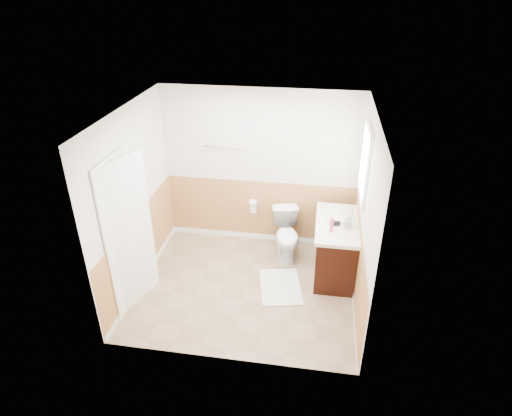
% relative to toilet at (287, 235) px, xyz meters
% --- Properties ---
extents(floor, '(3.00, 3.00, 0.00)m').
position_rel_toilet_xyz_m(floor, '(-0.48, -0.89, -0.36)').
color(floor, '#8C7051').
rests_on(floor, ground).
extents(ceiling, '(3.00, 3.00, 0.00)m').
position_rel_toilet_xyz_m(ceiling, '(-0.48, -0.89, 2.14)').
color(ceiling, white).
rests_on(ceiling, floor).
extents(wall_back, '(3.00, 0.00, 3.00)m').
position_rel_toilet_xyz_m(wall_back, '(-0.48, 0.41, 0.89)').
color(wall_back, silver).
rests_on(wall_back, floor).
extents(wall_front, '(3.00, 0.00, 3.00)m').
position_rel_toilet_xyz_m(wall_front, '(-0.48, -2.19, 0.89)').
color(wall_front, silver).
rests_on(wall_front, floor).
extents(wall_left, '(0.00, 3.00, 3.00)m').
position_rel_toilet_xyz_m(wall_left, '(-1.98, -0.89, 0.89)').
color(wall_left, silver).
rests_on(wall_left, floor).
extents(wall_right, '(0.00, 3.00, 3.00)m').
position_rel_toilet_xyz_m(wall_right, '(1.02, -0.89, 0.89)').
color(wall_right, silver).
rests_on(wall_right, floor).
extents(wainscot_back, '(3.00, 0.00, 3.00)m').
position_rel_toilet_xyz_m(wainscot_back, '(-0.48, 0.40, 0.14)').
color(wainscot_back, tan).
rests_on(wainscot_back, floor).
extents(wainscot_front, '(3.00, 0.00, 3.00)m').
position_rel_toilet_xyz_m(wainscot_front, '(-0.48, -2.17, 0.14)').
color(wainscot_front, tan).
rests_on(wainscot_front, floor).
extents(wainscot_left, '(0.00, 2.60, 2.60)m').
position_rel_toilet_xyz_m(wainscot_left, '(-1.97, -0.89, 0.14)').
color(wainscot_left, tan).
rests_on(wainscot_left, floor).
extents(wainscot_right, '(0.00, 2.60, 2.60)m').
position_rel_toilet_xyz_m(wainscot_right, '(1.01, -0.89, 0.14)').
color(wainscot_right, tan).
rests_on(wainscot_right, floor).
extents(toilet, '(0.55, 0.78, 0.73)m').
position_rel_toilet_xyz_m(toilet, '(0.00, 0.00, 0.00)').
color(toilet, white).
rests_on(toilet, floor).
extents(bath_mat, '(0.70, 0.90, 0.02)m').
position_rel_toilet_xyz_m(bath_mat, '(0.00, -0.81, -0.35)').
color(bath_mat, silver).
rests_on(bath_mat, floor).
extents(vanity_cabinet, '(0.55, 1.10, 0.80)m').
position_rel_toilet_xyz_m(vanity_cabinet, '(0.74, -0.34, 0.04)').
color(vanity_cabinet, black).
rests_on(vanity_cabinet, floor).
extents(vanity_knob_left, '(0.03, 0.03, 0.03)m').
position_rel_toilet_xyz_m(vanity_knob_left, '(0.44, -0.44, 0.19)').
color(vanity_knob_left, '#B5B5BC').
rests_on(vanity_knob_left, vanity_cabinet).
extents(vanity_knob_right, '(0.03, 0.03, 0.03)m').
position_rel_toilet_xyz_m(vanity_knob_right, '(0.44, -0.24, 0.19)').
color(vanity_knob_right, silver).
rests_on(vanity_knob_right, vanity_cabinet).
extents(countertop, '(0.60, 1.15, 0.05)m').
position_rel_toilet_xyz_m(countertop, '(0.73, -0.34, 0.46)').
color(countertop, white).
rests_on(countertop, vanity_cabinet).
extents(sink_basin, '(0.36, 0.36, 0.02)m').
position_rel_toilet_xyz_m(sink_basin, '(0.74, -0.19, 0.50)').
color(sink_basin, silver).
rests_on(sink_basin, countertop).
extents(faucet, '(0.02, 0.02, 0.14)m').
position_rel_toilet_xyz_m(faucet, '(0.92, -0.19, 0.56)').
color(faucet, silver).
rests_on(faucet, countertop).
extents(lotion_bottle, '(0.05, 0.05, 0.22)m').
position_rel_toilet_xyz_m(lotion_bottle, '(0.64, -0.60, 0.60)').
color(lotion_bottle, '#D73782').
rests_on(lotion_bottle, countertop).
extents(soap_dispenser, '(0.10, 0.11, 0.19)m').
position_rel_toilet_xyz_m(soap_dispenser, '(0.86, -0.45, 0.58)').
color(soap_dispenser, '#939BA6').
rests_on(soap_dispenser, countertop).
extents(hair_dryer_body, '(0.14, 0.07, 0.07)m').
position_rel_toilet_xyz_m(hair_dryer_body, '(0.69, -0.41, 0.52)').
color(hair_dryer_body, black).
rests_on(hair_dryer_body, countertop).
extents(hair_dryer_handle, '(0.03, 0.03, 0.07)m').
position_rel_toilet_xyz_m(hair_dryer_handle, '(0.66, -0.44, 0.49)').
color(hair_dryer_handle, black).
rests_on(hair_dryer_handle, countertop).
extents(mirror_panel, '(0.02, 0.35, 0.90)m').
position_rel_toilet_xyz_m(mirror_panel, '(1.00, 0.21, 1.19)').
color(mirror_panel, silver).
rests_on(mirror_panel, wall_right).
extents(window_frame, '(0.04, 0.80, 1.00)m').
position_rel_toilet_xyz_m(window_frame, '(0.99, -0.30, 1.39)').
color(window_frame, white).
rests_on(window_frame, wall_right).
extents(window_glass, '(0.01, 0.70, 0.90)m').
position_rel_toilet_xyz_m(window_glass, '(1.01, -0.30, 1.39)').
color(window_glass, white).
rests_on(window_glass, wall_right).
extents(door, '(0.29, 0.78, 2.04)m').
position_rel_toilet_xyz_m(door, '(-1.88, -1.34, 0.66)').
color(door, white).
rests_on(door, wall_left).
extents(door_frame, '(0.02, 0.92, 2.10)m').
position_rel_toilet_xyz_m(door_frame, '(-1.95, -1.34, 0.67)').
color(door_frame, white).
rests_on(door_frame, wall_left).
extents(door_knob, '(0.06, 0.06, 0.06)m').
position_rel_toilet_xyz_m(door_knob, '(-1.82, -1.01, 0.59)').
color(door_knob, silver).
rests_on(door_knob, door).
extents(towel_bar, '(0.62, 0.02, 0.02)m').
position_rel_toilet_xyz_m(towel_bar, '(-1.03, 0.36, 1.24)').
color(towel_bar, silver).
rests_on(towel_bar, wall_back).
extents(tp_holder_bar, '(0.14, 0.02, 0.02)m').
position_rel_toilet_xyz_m(tp_holder_bar, '(-0.58, 0.34, 0.34)').
color(tp_holder_bar, silver).
rests_on(tp_holder_bar, wall_back).
extents(tp_roll, '(0.10, 0.11, 0.11)m').
position_rel_toilet_xyz_m(tp_roll, '(-0.58, 0.34, 0.34)').
color(tp_roll, white).
rests_on(tp_roll, tp_holder_bar).
extents(tp_sheet, '(0.10, 0.01, 0.16)m').
position_rel_toilet_xyz_m(tp_sheet, '(-0.58, 0.34, 0.23)').
color(tp_sheet, white).
rests_on(tp_sheet, tp_roll).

